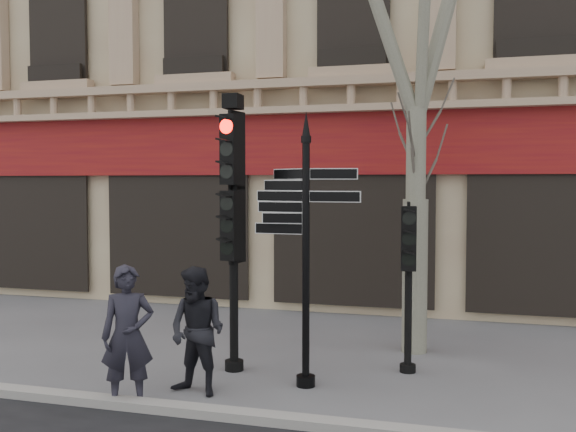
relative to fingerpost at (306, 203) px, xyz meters
name	(u,v)px	position (x,y,z in m)	size (l,w,h in m)	color
ground	(289,386)	(-0.22, -0.05, -2.51)	(80.00, 80.00, 0.00)	#58585D
kerb	(257,417)	(-0.22, -1.45, -2.45)	(80.00, 0.25, 0.12)	gray
fingerpost	(306,203)	(0.00, 0.00, 0.00)	(1.86, 1.86, 3.74)	black
traffic_signal_main	(233,197)	(-1.21, 0.43, 0.06)	(0.49, 0.38, 4.07)	black
traffic_signal_secondary	(409,257)	(1.28, 1.04, -0.81)	(0.44, 0.34, 2.44)	black
pedestrian_a	(128,336)	(-1.95, -1.35, -1.63)	(0.64, 0.42, 1.77)	black
pedestrian_b	(197,331)	(-1.28, -0.72, -1.67)	(0.82, 0.64, 1.69)	black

